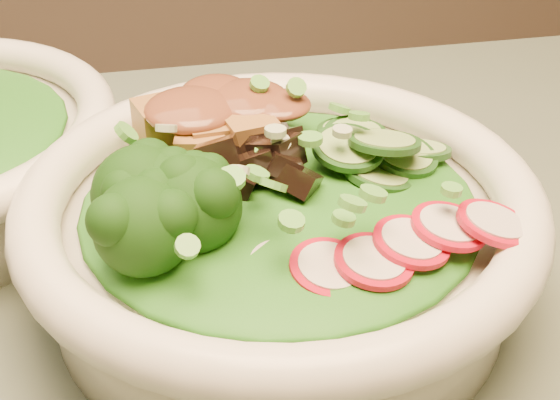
{
  "coord_description": "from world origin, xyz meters",
  "views": [
    {
      "loc": [
        0.03,
        -0.22,
        1.03
      ],
      "look_at": [
        0.1,
        0.1,
        0.81
      ],
      "focal_mm": 50.0,
      "sensor_mm": 36.0,
      "label": 1
    }
  ],
  "objects": [
    {
      "name": "salad_bowl",
      "position": [
        0.1,
        0.1,
        0.79
      ],
      "size": [
        0.27,
        0.27,
        0.07
      ],
      "rotation": [
        0.0,
        0.0,
        0.42
      ],
      "color": "white",
      "rests_on": "dining_table"
    },
    {
      "name": "lettuce_bed",
      "position": [
        0.1,
        0.1,
        0.81
      ],
      "size": [
        0.2,
        0.2,
        0.02
      ],
      "primitive_type": "ellipsoid",
      "color": "#195A12",
      "rests_on": "salad_bowl"
    },
    {
      "name": "broccoli_florets",
      "position": [
        0.04,
        0.07,
        0.83
      ],
      "size": [
        0.1,
        0.1,
        0.04
      ],
      "primitive_type": null,
      "rotation": [
        0.0,
        0.0,
        0.42
      ],
      "color": "black",
      "rests_on": "salad_bowl"
    },
    {
      "name": "radish_slices",
      "position": [
        0.13,
        0.04,
        0.81
      ],
      "size": [
        0.12,
        0.08,
        0.02
      ],
      "primitive_type": null,
      "rotation": [
        0.0,
        0.0,
        0.42
      ],
      "color": "#B80E24",
      "rests_on": "salad_bowl"
    },
    {
      "name": "cucumber_slices",
      "position": [
        0.16,
        0.12,
        0.82
      ],
      "size": [
        0.09,
        0.09,
        0.04
      ],
      "primitive_type": null,
      "rotation": [
        0.0,
        0.0,
        0.42
      ],
      "color": "#94B966",
      "rests_on": "salad_bowl"
    },
    {
      "name": "mushroom_heap",
      "position": [
        0.09,
        0.11,
        0.82
      ],
      "size": [
        0.09,
        0.09,
        0.04
      ],
      "primitive_type": null,
      "rotation": [
        0.0,
        0.0,
        0.42
      ],
      "color": "black",
      "rests_on": "salad_bowl"
    },
    {
      "name": "tofu_cubes",
      "position": [
        0.07,
        0.15,
        0.82
      ],
      "size": [
        0.11,
        0.09,
        0.04
      ],
      "primitive_type": null,
      "rotation": [
        0.0,
        0.0,
        0.42
      ],
      "color": "#A66537",
      "rests_on": "salad_bowl"
    },
    {
      "name": "peanut_sauce",
      "position": [
        0.07,
        0.15,
        0.83
      ],
      "size": [
        0.07,
        0.06,
        0.02
      ],
      "primitive_type": "ellipsoid",
      "color": "brown",
      "rests_on": "tofu_cubes"
    },
    {
      "name": "scallion_garnish",
      "position": [
        0.1,
        0.1,
        0.83
      ],
      "size": [
        0.19,
        0.19,
        0.02
      ],
      "primitive_type": null,
      "color": "#57AE3D",
      "rests_on": "salad_bowl"
    }
  ]
}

